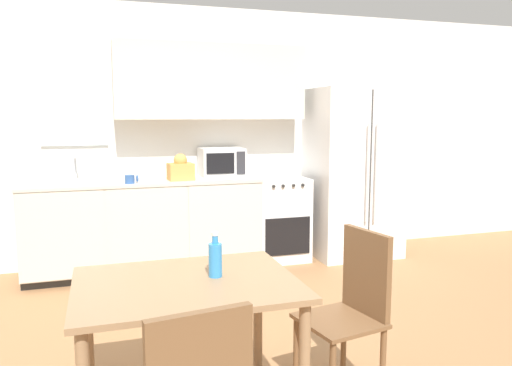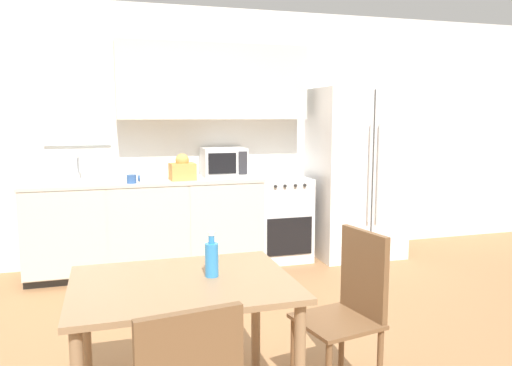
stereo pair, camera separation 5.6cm
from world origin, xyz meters
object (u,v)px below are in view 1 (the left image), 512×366
Objects in this scene: drink_bottle at (215,259)px; oven_range at (278,218)px; coffee_mug at (131,179)px; dining_chair_side at (354,301)px; dining_table at (187,301)px; refrigerator at (353,173)px; microwave at (222,162)px.

oven_range is at bearing 63.51° from drink_bottle.
coffee_mug is (-1.57, -0.26, 0.52)m from oven_range.
dining_table is at bearing 77.05° from dining_chair_side.
dining_chair_side reaches higher than dining_table.
refrigerator is at bearing -38.96° from dining_chair_side.
refrigerator is at bearing 4.31° from coffee_mug.
coffee_mug reaches higher than drink_bottle.
dining_table is 1.19× the size of dining_chair_side.
drink_bottle is at bearing 11.48° from dining_table.
refrigerator is (0.86, -0.08, 0.48)m from oven_range.
dining_table is (-0.83, -2.70, -0.45)m from microwave.
dining_table is 0.94m from dining_chair_side.
dining_chair_side is (1.06, -2.39, -0.44)m from coffee_mug.
coffee_mug is at bearing -170.62° from oven_range.
microwave is 0.49× the size of dining_chair_side.
coffee_mug is 2.38m from dining_table.
dining_chair_side is 0.83m from drink_bottle.
microwave is 2.86m from dining_table.
coffee_mug reaches higher than oven_range.
dining_chair_side is at bearing -4.89° from drink_bottle.
refrigerator is 3.44m from dining_table.
oven_range is 3.80× the size of drink_bottle.
drink_bottle is (-1.29, -2.58, 0.38)m from oven_range.
microwave is at bearing 173.76° from refrigerator.
drink_bottle reaches higher than dining_table.
drink_bottle is at bearing -130.58° from refrigerator.
coffee_mug is at bearing 12.97° from dining_chair_side.
drink_bottle is at bearing -104.25° from microwave.
dining_table is at bearing -132.23° from refrigerator.
oven_range is 1.99× the size of microwave.
coffee_mug is at bearing -175.69° from refrigerator.
microwave is at bearing 19.71° from coffee_mug.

